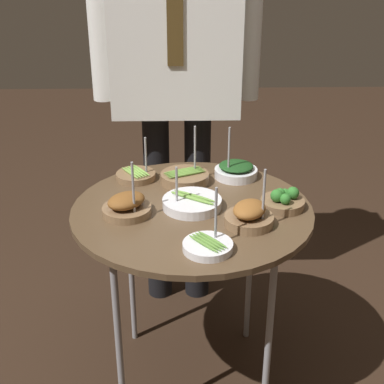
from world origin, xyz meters
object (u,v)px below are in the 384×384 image
at_px(bowl_broccoli_back_left, 283,201).
at_px(serving_cart, 192,220).
at_px(bowl_asparagus_mid_right, 208,245).
at_px(bowl_roast_far_rim, 249,215).
at_px(waiter_figure, 176,50).
at_px(bowl_roast_center, 127,206).
at_px(bowl_asparagus_mid_left, 192,202).
at_px(bowl_spinach_near_rim, 236,171).
at_px(bowl_asparagus_front_center, 136,175).
at_px(bowl_asparagus_front_right, 185,177).

bearing_deg(bowl_broccoli_back_left, serving_cart, 178.39).
relative_size(bowl_asparagus_mid_right, bowl_roast_far_rim, 0.94).
height_order(bowl_broccoli_back_left, bowl_roast_far_rim, bowl_roast_far_rim).
xyz_separation_m(bowl_broccoli_back_left, waiter_figure, (-0.31, 0.51, 0.34)).
bearing_deg(bowl_roast_center, bowl_asparagus_mid_left, 12.18).
distance_m(serving_cart, bowl_broccoli_back_left, 0.27).
relative_size(bowl_asparagus_mid_left, bowl_broccoli_back_left, 1.35).
bearing_deg(serving_cart, bowl_asparagus_mid_left, 67.52).
height_order(bowl_asparagus_mid_left, bowl_spinach_near_rim, bowl_spinach_near_rim).
bearing_deg(bowl_broccoli_back_left, waiter_figure, 121.30).
bearing_deg(waiter_figure, serving_cart, -84.88).
xyz_separation_m(bowl_roast_center, bowl_roast_far_rim, (0.34, -0.07, 0.00)).
bearing_deg(bowl_roast_far_rim, bowl_asparagus_mid_right, -132.46).
distance_m(bowl_asparagus_mid_left, bowl_asparagus_mid_right, 0.24).
height_order(bowl_asparagus_mid_left, bowl_roast_far_rim, bowl_roast_far_rim).
relative_size(bowl_asparagus_front_center, bowl_asparagus_front_right, 0.77).
bearing_deg(bowl_asparagus_mid_right, waiter_figure, 96.10).
bearing_deg(bowl_asparagus_mid_left, waiter_figure, 95.28).
xyz_separation_m(bowl_broccoli_back_left, bowl_roast_far_rim, (-0.11, -0.10, 0.01)).
xyz_separation_m(bowl_broccoli_back_left, bowl_roast_center, (-0.45, -0.03, 0.00)).
xyz_separation_m(bowl_asparagus_mid_left, bowl_asparagus_mid_right, (0.03, -0.24, -0.00)).
relative_size(bowl_asparagus_front_right, waiter_figure, 0.11).
distance_m(bowl_asparagus_front_center, bowl_roast_far_rim, 0.46).
relative_size(bowl_spinach_near_rim, waiter_figure, 0.11).
relative_size(bowl_spinach_near_rim, bowl_asparagus_mid_right, 1.13).
bearing_deg(bowl_roast_center, waiter_figure, 75.28).
bearing_deg(bowl_broccoli_back_left, bowl_spinach_near_rim, 116.92).
bearing_deg(bowl_asparagus_mid_left, bowl_spinach_near_rim, 55.39).
xyz_separation_m(serving_cart, bowl_asparagus_front_right, (-0.02, 0.18, 0.06)).
xyz_separation_m(bowl_asparagus_front_right, bowl_roast_far_rim, (0.17, -0.29, 0.01)).
relative_size(bowl_asparagus_front_center, waiter_figure, 0.09).
bearing_deg(bowl_roast_far_rim, bowl_roast_center, 168.46).
bearing_deg(bowl_roast_far_rim, bowl_broccoli_back_left, 42.11).
bearing_deg(waiter_figure, bowl_spinach_near_rim, -55.47).
xyz_separation_m(serving_cart, bowl_spinach_near_rim, (0.15, 0.22, 0.07)).
distance_m(bowl_asparagus_front_center, bowl_roast_center, 0.25).
bearing_deg(bowl_asparagus_front_right, bowl_roast_far_rim, -58.94).
xyz_separation_m(serving_cart, bowl_asparagus_mid_right, (0.03, -0.24, 0.06)).
bearing_deg(bowl_roast_center, bowl_asparagus_front_center, 88.04).
height_order(bowl_broccoli_back_left, bowl_spinach_near_rim, bowl_spinach_near_rim).
relative_size(bowl_roast_far_rim, waiter_figure, 0.11).
xyz_separation_m(bowl_asparagus_mid_left, bowl_asparagus_front_right, (-0.02, 0.18, 0.00)).
height_order(bowl_asparagus_mid_left, bowl_asparagus_front_center, bowl_asparagus_front_center).
bearing_deg(serving_cart, bowl_roast_far_rim, -34.86).
bearing_deg(waiter_figure, bowl_asparagus_front_center, -114.64).
xyz_separation_m(bowl_asparagus_front_center, bowl_roast_far_rim, (0.33, -0.32, 0.02)).
distance_m(bowl_broccoli_back_left, bowl_roast_center, 0.45).
distance_m(bowl_asparagus_mid_left, bowl_asparagus_front_center, 0.28).
bearing_deg(bowl_broccoli_back_left, bowl_roast_far_rim, -137.89).
bearing_deg(bowl_asparagus_mid_left, bowl_roast_far_rim, -35.75).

